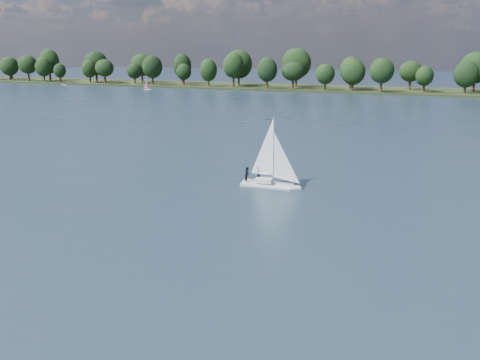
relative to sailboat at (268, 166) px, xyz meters
name	(u,v)px	position (x,y,z in m)	size (l,w,h in m)	color
ground	(373,129)	(2.24, 54.67, -2.50)	(700.00, 700.00, 0.00)	#233342
far_shore	(426,92)	(2.24, 166.67, -2.50)	(660.00, 40.00, 1.50)	black
sailboat	(268,166)	(0.00, 0.00, 0.00)	(6.86, 2.12, 8.96)	silver
dinghy_pink	(147,87)	(-106.55, 133.53, -1.35)	(3.28, 2.20, 4.88)	white
pontoon	(65,85)	(-160.72, 144.46, -2.50)	(4.00, 2.00, 0.50)	slate
treeline	(407,71)	(-5.25, 162.82, 5.75)	(562.96, 73.87, 18.62)	black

